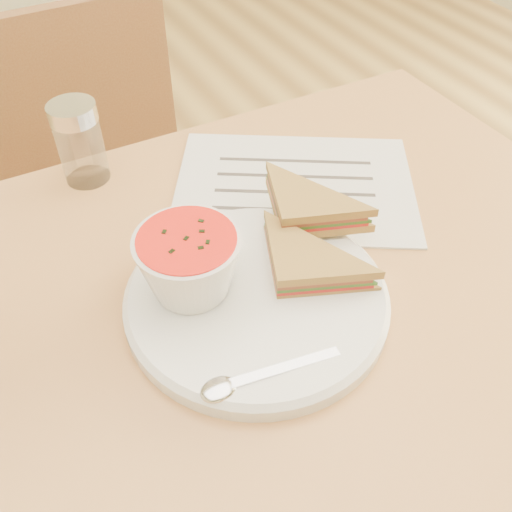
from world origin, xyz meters
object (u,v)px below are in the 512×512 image
condiment_shaker (80,143)px  plate (257,299)px  soup_bowl (190,266)px  chair_far (128,259)px  dining_table (240,473)px

condiment_shaker → plate: bearing=-72.8°
soup_bowl → condiment_shaker: bearing=97.7°
soup_bowl → plate: bearing=-32.0°
plate → soup_bowl: size_ratio=2.59×
chair_far → soup_bowl: size_ratio=7.99×
chair_far → plate: 0.57m
condiment_shaker → chair_far: bearing=70.4°
dining_table → plate: 0.38m
soup_bowl → condiment_shaker: size_ratio=0.99×
dining_table → plate: plate is taller
dining_table → condiment_shaker: 0.53m
plate → soup_bowl: 0.08m
plate → chair_far: bearing=94.5°
soup_bowl → dining_table: bearing=-51.6°
chair_far → condiment_shaker: (-0.06, -0.16, 0.38)m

